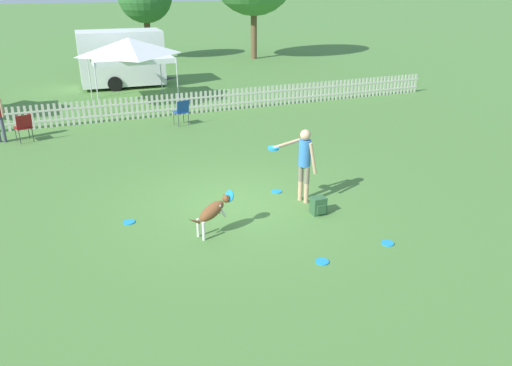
{
  "coord_description": "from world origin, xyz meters",
  "views": [
    {
      "loc": [
        -3.61,
        -10.03,
        4.86
      ],
      "look_at": [
        0.14,
        -0.89,
        0.84
      ],
      "focal_mm": 35.0,
      "sensor_mm": 36.0,
      "label": 1
    }
  ],
  "objects_px": {
    "frisbee_midfield": "(277,191)",
    "equipment_trailer": "(121,58)",
    "frisbee_near_dog": "(129,222)",
    "backpack_on_grass": "(318,206)",
    "leaping_dog": "(213,211)",
    "folding_chair_center": "(182,110)",
    "canopy_tent_main": "(129,49)",
    "handler_person": "(303,157)",
    "frisbee_near_handler": "(388,243)",
    "folding_chair_blue_left": "(24,126)",
    "frisbee_far_scatter": "(322,262)"
  },
  "relations": [
    {
      "from": "frisbee_midfield",
      "to": "backpack_on_grass",
      "type": "height_order",
      "value": "backpack_on_grass"
    },
    {
      "from": "folding_chair_center",
      "to": "canopy_tent_main",
      "type": "bearing_deg",
      "value": -88.41
    },
    {
      "from": "frisbee_near_dog",
      "to": "frisbee_midfield",
      "type": "height_order",
      "value": "same"
    },
    {
      "from": "frisbee_near_dog",
      "to": "folding_chair_center",
      "type": "relative_size",
      "value": 0.27
    },
    {
      "from": "leaping_dog",
      "to": "equipment_trailer",
      "type": "bearing_deg",
      "value": 160.53
    },
    {
      "from": "frisbee_near_dog",
      "to": "folding_chair_center",
      "type": "bearing_deg",
      "value": 67.04
    },
    {
      "from": "backpack_on_grass",
      "to": "frisbee_far_scatter",
      "type": "bearing_deg",
      "value": -116.79
    },
    {
      "from": "frisbee_near_dog",
      "to": "backpack_on_grass",
      "type": "height_order",
      "value": "backpack_on_grass"
    },
    {
      "from": "handler_person",
      "to": "frisbee_near_handler",
      "type": "xyz_separation_m",
      "value": [
        0.65,
        -2.48,
        -1.1
      ]
    },
    {
      "from": "handler_person",
      "to": "folding_chair_center",
      "type": "xyz_separation_m",
      "value": [
        -0.92,
        7.61,
        -0.55
      ]
    },
    {
      "from": "frisbee_near_dog",
      "to": "frisbee_far_scatter",
      "type": "relative_size",
      "value": 1.0
    },
    {
      "from": "frisbee_midfield",
      "to": "folding_chair_center",
      "type": "distance_m",
      "value": 6.92
    },
    {
      "from": "leaping_dog",
      "to": "frisbee_near_dog",
      "type": "xyz_separation_m",
      "value": [
        -1.54,
        1.18,
        -0.52
      ]
    },
    {
      "from": "handler_person",
      "to": "folding_chair_blue_left",
      "type": "height_order",
      "value": "handler_person"
    },
    {
      "from": "backpack_on_grass",
      "to": "handler_person",
      "type": "bearing_deg",
      "value": 92.73
    },
    {
      "from": "frisbee_midfield",
      "to": "equipment_trailer",
      "type": "height_order",
      "value": "equipment_trailer"
    },
    {
      "from": "handler_person",
      "to": "folding_chair_blue_left",
      "type": "bearing_deg",
      "value": 21.75
    },
    {
      "from": "handler_person",
      "to": "folding_chair_center",
      "type": "distance_m",
      "value": 7.69
    },
    {
      "from": "frisbee_near_dog",
      "to": "frisbee_far_scatter",
      "type": "xyz_separation_m",
      "value": [
        3.06,
        -3.02,
        0.0
      ]
    },
    {
      "from": "frisbee_near_handler",
      "to": "folding_chair_blue_left",
      "type": "bearing_deg",
      "value": 124.0
    },
    {
      "from": "handler_person",
      "to": "equipment_trailer",
      "type": "bearing_deg",
      "value": -10.79
    },
    {
      "from": "frisbee_near_dog",
      "to": "equipment_trailer",
      "type": "bearing_deg",
      "value": 81.9
    },
    {
      "from": "folding_chair_center",
      "to": "frisbee_near_handler",
      "type": "bearing_deg",
      "value": 86.91
    },
    {
      "from": "backpack_on_grass",
      "to": "equipment_trailer",
      "type": "xyz_separation_m",
      "value": [
        -1.82,
        16.47,
        1.19
      ]
    },
    {
      "from": "handler_person",
      "to": "frisbee_near_handler",
      "type": "bearing_deg",
      "value": 177.37
    },
    {
      "from": "frisbee_near_dog",
      "to": "backpack_on_grass",
      "type": "bearing_deg",
      "value": -16.16
    },
    {
      "from": "handler_person",
      "to": "frisbee_far_scatter",
      "type": "relative_size",
      "value": 6.97
    },
    {
      "from": "folding_chair_blue_left",
      "to": "canopy_tent_main",
      "type": "height_order",
      "value": "canopy_tent_main"
    },
    {
      "from": "folding_chair_center",
      "to": "backpack_on_grass",
      "type": "bearing_deg",
      "value": 84.61
    },
    {
      "from": "frisbee_midfield",
      "to": "frisbee_far_scatter",
      "type": "distance_m",
      "value": 3.4
    },
    {
      "from": "leaping_dog",
      "to": "folding_chair_center",
      "type": "height_order",
      "value": "folding_chair_center"
    },
    {
      "from": "frisbee_near_handler",
      "to": "backpack_on_grass",
      "type": "xyz_separation_m",
      "value": [
        -0.61,
        1.74,
        0.18
      ]
    },
    {
      "from": "leaping_dog",
      "to": "equipment_trailer",
      "type": "distance_m",
      "value": 16.53
    },
    {
      "from": "leaping_dog",
      "to": "equipment_trailer",
      "type": "relative_size",
      "value": 0.23
    },
    {
      "from": "frisbee_midfield",
      "to": "frisbee_far_scatter",
      "type": "relative_size",
      "value": 1.0
    },
    {
      "from": "handler_person",
      "to": "frisbee_near_dog",
      "type": "xyz_separation_m",
      "value": [
        -3.97,
        0.42,
        -1.1
      ]
    },
    {
      "from": "folding_chair_center",
      "to": "equipment_trailer",
      "type": "height_order",
      "value": "equipment_trailer"
    },
    {
      "from": "frisbee_midfield",
      "to": "folding_chair_center",
      "type": "relative_size",
      "value": 0.27
    },
    {
      "from": "folding_chair_blue_left",
      "to": "backpack_on_grass",
      "type": "bearing_deg",
      "value": 108.44
    },
    {
      "from": "folding_chair_center",
      "to": "canopy_tent_main",
      "type": "xyz_separation_m",
      "value": [
        -1.02,
        4.26,
        1.69
      ]
    },
    {
      "from": "handler_person",
      "to": "equipment_trailer",
      "type": "distance_m",
      "value": 15.83
    },
    {
      "from": "folding_chair_center",
      "to": "leaping_dog",
      "type": "bearing_deg",
      "value": 67.92
    },
    {
      "from": "frisbee_near_handler",
      "to": "canopy_tent_main",
      "type": "height_order",
      "value": "canopy_tent_main"
    },
    {
      "from": "frisbee_near_dog",
      "to": "folding_chair_center",
      "type": "distance_m",
      "value": 7.83
    },
    {
      "from": "frisbee_far_scatter",
      "to": "canopy_tent_main",
      "type": "xyz_separation_m",
      "value": [
        -1.04,
        14.48,
        2.23
      ]
    },
    {
      "from": "frisbee_midfield",
      "to": "frisbee_far_scatter",
      "type": "height_order",
      "value": "same"
    },
    {
      "from": "leaping_dog",
      "to": "equipment_trailer",
      "type": "height_order",
      "value": "equipment_trailer"
    },
    {
      "from": "frisbee_midfield",
      "to": "canopy_tent_main",
      "type": "distance_m",
      "value": 11.47
    },
    {
      "from": "frisbee_near_handler",
      "to": "frisbee_near_dog",
      "type": "relative_size",
      "value": 1.0
    },
    {
      "from": "frisbee_near_dog",
      "to": "folding_chair_blue_left",
      "type": "xyz_separation_m",
      "value": [
        -2.14,
        7.12,
        0.55
      ]
    }
  ]
}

